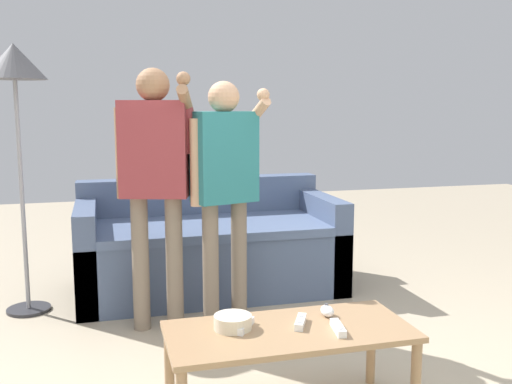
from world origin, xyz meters
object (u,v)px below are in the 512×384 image
Objects in this scene: snack_bowl at (233,322)px; floor_lamp at (15,77)px; player_center at (225,175)px; game_remote_wand_spare at (338,328)px; game_remote_nunchuk at (327,311)px; game_remote_wand_near at (245,326)px; game_remote_wand_far at (301,322)px; coffee_table at (289,340)px; player_left at (155,168)px; couch at (209,249)px.

snack_bowl is 2.22m from floor_lamp.
floor_lamp is 1.47m from player_center.
game_remote_wand_spare is (1.43, -1.79, -1.10)m from floor_lamp.
game_remote_nunchuk reaches higher than game_remote_wand_near.
game_remote_wand_far is (0.29, -0.04, -0.01)m from snack_bowl.
game_remote_wand_near is at bearing -19.57° from snack_bowl.
game_remote_wand_spare is (0.19, -0.08, 0.07)m from coffee_table.
coffee_table is 0.60× the size of floor_lamp.
snack_bowl reaches higher than coffee_table.
player_left is at bearing 110.78° from coffee_table.
couch is 1.85m from game_remote_wand_far.
snack_bowl is 1.06× the size of game_remote_wand_near.
game_remote_wand_near is at bearing -172.60° from game_remote_nunchuk.
game_remote_nunchuk is 1.37m from player_left.
floor_lamp reaches higher than player_center.
player_left is 9.95× the size of game_remote_wand_spare.
game_remote_wand_near is (0.26, -1.12, -0.56)m from player_left.
game_remote_wand_far is 0.95× the size of game_remote_wand_spare.
game_remote_wand_near is 0.97× the size of game_remote_wand_spare.
game_remote_wand_far is (0.24, -0.02, 0.00)m from game_remote_wand_near.
player_left is (-0.65, 1.07, 0.55)m from game_remote_nunchuk.
floor_lamp is at bearing 132.14° from game_remote_nunchuk.
floor_lamp is at bearing 146.04° from player_left.
floor_lamp reaches higher than game_remote_wand_spare.
couch is at bearing 58.03° from player_left.
floor_lamp is at bearing 127.75° from game_remote_wand_far.
snack_bowl is at bearing 161.12° from game_remote_wand_spare.
game_remote_nunchuk reaches higher than game_remote_wand_spare.
couch reaches higher than game_remote_nunchuk.
game_remote_nunchuk is 0.59× the size of game_remote_wand_far.
game_remote_wand_near is at bearing -57.44° from floor_lamp.
game_remote_nunchuk is 0.40m from game_remote_wand_near.
game_remote_wand_far reaches higher than coffee_table.
player_center reaches higher than game_remote_wand_far.
coffee_table is at bearing -15.02° from snack_bowl.
floor_lamp is 11.32× the size of game_remote_wand_near.
player_left reaches higher than game_remote_nunchuk.
game_remote_wand_spare reaches higher than coffee_table.
couch is at bearing 82.76° from snack_bowl.
couch is at bearing 87.11° from player_center.
coffee_table is at bearing -89.92° from couch.
player_left is 1.28m from game_remote_wand_near.
couch reaches higher than coffee_table.
game_remote_wand_near is at bearing -77.04° from player_left.
floor_lamp is 2.26m from game_remote_wand_near.
couch is 1.75m from floor_lamp.
player_left is at bearing -33.96° from floor_lamp.
coffee_table is 6.48× the size of snack_bowl.
game_remote_wand_far is (0.50, -1.14, -0.56)m from player_left.
couch reaches higher than game_remote_wand_near.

